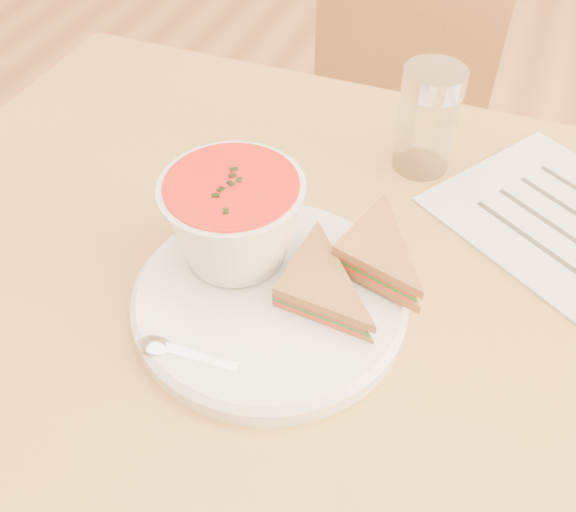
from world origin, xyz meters
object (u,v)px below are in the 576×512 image
at_px(soup_bowl, 234,224).
at_px(dining_table, 326,464).
at_px(condiment_shaker, 427,120).
at_px(chair_far, 373,180).
at_px(plate, 270,300).

bearing_deg(soup_bowl, dining_table, 10.79).
distance_m(dining_table, condiment_shaker, 0.48).
relative_size(dining_table, chair_far, 1.25).
bearing_deg(chair_far, soup_bowl, 89.30).
bearing_deg(condiment_shaker, soup_bowl, -119.51).
distance_m(plate, soup_bowl, 0.08).
distance_m(chair_far, soup_bowl, 0.73).
relative_size(chair_far, plate, 3.18).
xyz_separation_m(dining_table, condiment_shaker, (0.03, 0.21, 0.44)).
bearing_deg(condiment_shaker, dining_table, -97.38).
xyz_separation_m(chair_far, soup_bowl, (-0.00, -0.61, 0.41)).
distance_m(chair_far, condiment_shaker, 0.57).
height_order(plate, soup_bowl, soup_bowl).
xyz_separation_m(dining_table, soup_bowl, (-0.10, -0.02, 0.44)).
distance_m(dining_table, soup_bowl, 0.45).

